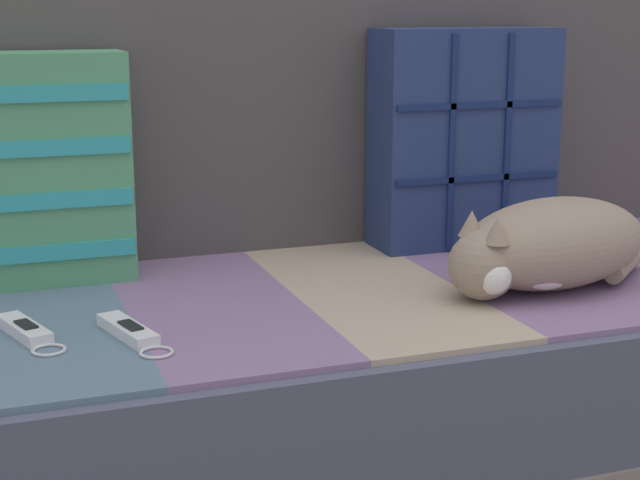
{
  "coord_description": "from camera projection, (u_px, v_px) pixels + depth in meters",
  "views": [
    {
      "loc": [
        -0.64,
        -1.41,
        0.85
      ],
      "look_at": [
        -0.11,
        0.06,
        0.48
      ],
      "focal_mm": 55.0,
      "sensor_mm": 36.0,
      "label": 1
    }
  ],
  "objects": [
    {
      "name": "throw_pillow_quilted",
      "position": [
        463.0,
        138.0,
        1.97
      ],
      "size": [
        0.37,
        0.14,
        0.43
      ],
      "color": "navy",
      "rests_on": "couch"
    },
    {
      "name": "sofa_backrest",
      "position": [
        299.0,
        106.0,
        1.98
      ],
      "size": [
        2.05,
        0.14,
        0.55
      ],
      "color": "#474242",
      "rests_on": "couch"
    },
    {
      "name": "throw_pillow_striped",
      "position": [
        5.0,
        171.0,
        1.68
      ],
      "size": [
        0.42,
        0.14,
        0.4
      ],
      "color": "#4C9366",
      "rests_on": "couch"
    },
    {
      "name": "game_remote_far",
      "position": [
        130.0,
        332.0,
        1.44
      ],
      "size": [
        0.09,
        0.2,
        0.02
      ],
      "color": "white",
      "rests_on": "couch"
    },
    {
      "name": "sleeping_cat",
      "position": [
        547.0,
        247.0,
        1.67
      ],
      "size": [
        0.44,
        0.28,
        0.16
      ],
      "color": "gray",
      "rests_on": "couch"
    },
    {
      "name": "game_remote_near",
      "position": [
        26.0,
        331.0,
        1.44
      ],
      "size": [
        0.1,
        0.19,
        0.02
      ],
      "color": "white",
      "rests_on": "couch"
    },
    {
      "name": "couch",
      "position": [
        361.0,
        381.0,
        1.78
      ],
      "size": [
        2.09,
        0.82,
        0.38
      ],
      "color": "gray",
      "rests_on": "ground_plane"
    }
  ]
}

